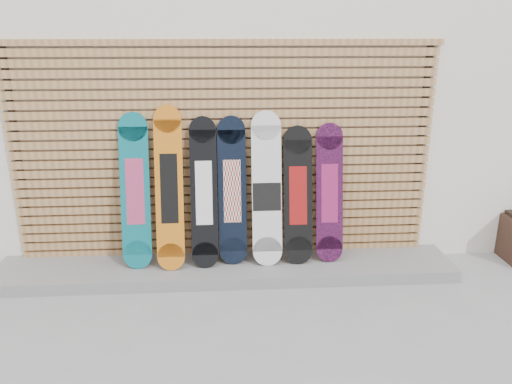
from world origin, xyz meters
TOP-DOWN VIEW (x-y plane):
  - ground at (0.00, 0.00)m, footprint 80.00×80.00m
  - building at (0.50, 3.50)m, footprint 12.00×5.00m
  - concrete_step at (-0.15, 0.68)m, footprint 4.60×0.70m
  - slat_wall at (-0.15, 0.97)m, footprint 4.26×0.08m
  - snowboard_0 at (-1.02, 0.77)m, footprint 0.28×0.34m
  - snowboard_1 at (-0.69, 0.74)m, footprint 0.27×0.40m
  - snowboard_2 at (-0.35, 0.76)m, footprint 0.26×0.37m
  - snowboard_3 at (-0.08, 0.79)m, footprint 0.28×0.31m
  - snowboard_4 at (0.27, 0.76)m, footprint 0.30×0.36m
  - snowboard_5 at (0.58, 0.77)m, footprint 0.29×0.35m
  - snowboard_6 at (0.90, 0.79)m, footprint 0.27×0.32m

SIDE VIEW (x-z plane):
  - ground at x=0.00m, z-range 0.00..0.00m
  - concrete_step at x=-0.15m, z-range 0.00..0.12m
  - snowboard_5 at x=0.58m, z-range 0.12..1.48m
  - snowboard_6 at x=0.90m, z-range 0.12..1.50m
  - snowboard_2 at x=-0.35m, z-range 0.12..1.58m
  - snowboard_3 at x=-0.08m, z-range 0.12..1.58m
  - snowboard_4 at x=0.27m, z-range 0.11..1.62m
  - snowboard_0 at x=-1.02m, z-range 0.12..1.63m
  - snowboard_1 at x=-0.69m, z-range 0.12..1.69m
  - slat_wall at x=-0.15m, z-range 0.06..2.35m
  - building at x=0.50m, z-range 0.00..3.60m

